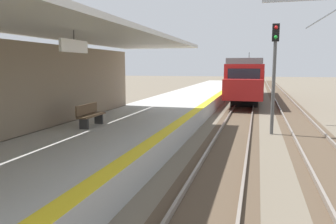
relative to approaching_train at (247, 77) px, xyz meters
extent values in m
cube|color=#A8A8A3|center=(-4.40, -17.72, -1.73)|extent=(5.00, 80.00, 0.90)
cube|color=yellow|center=(-2.15, -17.72, -1.27)|extent=(0.50, 80.00, 0.01)
cube|color=silver|center=(-4.50, -26.94, 2.17)|extent=(4.40, 24.00, 0.16)
cube|color=white|center=(-4.10, -24.94, 1.64)|extent=(0.08, 1.40, 0.36)
cylinder|color=#333333|center=(-4.10, -24.94, 1.96)|extent=(0.03, 0.03, 0.27)
cube|color=#4C3D2D|center=(0.00, -13.72, -2.17)|extent=(2.34, 120.00, 0.01)
cube|color=slate|center=(-0.72, -13.72, -2.09)|extent=(0.08, 120.00, 0.15)
cube|color=slate|center=(0.72, -13.72, -2.09)|extent=(0.08, 120.00, 0.15)
cube|color=#4C3D2D|center=(3.40, -13.72, -2.17)|extent=(2.34, 120.00, 0.01)
cube|color=slate|center=(2.68, -13.72, -2.09)|extent=(0.08, 120.00, 0.15)
cube|color=slate|center=(4.12, -13.72, -2.09)|extent=(0.08, 120.00, 0.15)
cube|color=maroon|center=(0.00, 0.38, -0.11)|extent=(2.90, 18.00, 2.70)
cube|color=slate|center=(0.00, 0.38, 1.46)|extent=(2.67, 18.00, 0.44)
cube|color=black|center=(0.00, -8.64, 0.30)|extent=(2.32, 0.06, 1.21)
cube|color=maroon|center=(0.00, -9.42, -0.58)|extent=(2.78, 1.60, 1.49)
cube|color=black|center=(1.46, 0.38, 0.30)|extent=(0.04, 15.84, 0.86)
cylinder|color=#333333|center=(0.00, 3.98, 2.13)|extent=(0.06, 0.06, 0.90)
cube|color=black|center=(0.00, -5.47, -1.82)|extent=(2.17, 2.20, 0.72)
cube|color=black|center=(0.00, 6.23, -1.82)|extent=(2.17, 2.20, 0.72)
cylinder|color=#4C4C4C|center=(1.73, -17.09, 0.02)|extent=(0.16, 0.16, 4.40)
cube|color=black|center=(1.73, -17.09, 2.62)|extent=(0.32, 0.24, 0.80)
sphere|color=red|center=(1.73, -17.23, 2.84)|extent=(0.16, 0.16, 0.16)
sphere|color=green|center=(1.73, -17.23, 2.40)|extent=(0.16, 0.16, 0.16)
cylinder|color=#9EA3A8|center=(4.68, -13.42, 3.92)|extent=(2.47, 0.07, 1.60)
cube|color=brown|center=(-5.25, -21.94, -0.84)|extent=(0.44, 1.60, 0.06)
cube|color=brown|center=(-5.45, -21.94, -0.60)|extent=(0.06, 1.60, 0.40)
cube|color=#333333|center=(-5.25, -22.54, -1.06)|extent=(0.36, 0.08, 0.44)
cube|color=#333333|center=(-5.25, -21.34, -1.06)|extent=(0.36, 0.08, 0.44)
camera|label=1|loc=(1.00, -33.48, 1.07)|focal=35.24mm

